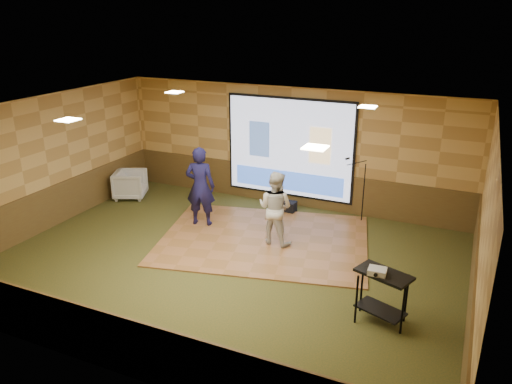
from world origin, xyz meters
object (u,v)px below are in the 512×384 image
at_px(projector, 377,271).
at_px(banquet_chair, 130,184).
at_px(player_right, 275,208).
at_px(duffel_bag, 287,207).
at_px(dance_floor, 264,239).
at_px(av_table, 382,289).
at_px(player_left, 200,186).
at_px(mic_stand, 360,202).
at_px(projector_screen, 289,149).

relative_size(projector, banquet_chair, 0.34).
bearing_deg(player_right, duffel_bag, -71.39).
distance_m(dance_floor, av_table, 3.58).
height_order(projector, duffel_bag, projector).
bearing_deg(dance_floor, av_table, -34.77).
bearing_deg(duffel_bag, player_left, -134.13).
bearing_deg(player_right, banquet_chair, -6.68).
bearing_deg(duffel_bag, mic_stand, 4.90).
bearing_deg(projector_screen, projector, -54.38).
distance_m(dance_floor, player_right, 0.86).
bearing_deg(player_left, player_right, 159.01).
bearing_deg(projector_screen, player_left, -123.61).
height_order(player_left, banquet_chair, player_left).
relative_size(player_left, projector, 6.68).
bearing_deg(dance_floor, banquet_chair, 167.36).
relative_size(projector, duffel_bag, 0.64).
distance_m(projector_screen, dance_floor, 2.67).
bearing_deg(projector_screen, av_table, -53.06).
xyz_separation_m(player_right, av_table, (2.62, -1.95, -0.22)).
height_order(dance_floor, duffel_bag, duffel_bag).
bearing_deg(projector_screen, mic_stand, -9.80).
bearing_deg(player_right, dance_floor, -6.06).
relative_size(dance_floor, projector, 15.96).
bearing_deg(mic_stand, duffel_bag, -166.28).
xyz_separation_m(dance_floor, projector, (2.80, -2.09, 0.92)).
xyz_separation_m(dance_floor, player_left, (-1.65, 0.16, 0.94)).
xyz_separation_m(player_right, banquet_chair, (-4.56, 1.02, -0.46)).
height_order(projector_screen, mic_stand, projector_screen).
distance_m(dance_floor, projector, 3.62).
relative_size(dance_floor, duffel_bag, 10.15).
relative_size(banquet_chair, duffel_bag, 1.86).
height_order(player_left, mic_stand, player_left).
height_order(mic_stand, banquet_chair, mic_stand).
bearing_deg(av_table, mic_stand, 107.76).
bearing_deg(projector, duffel_bag, 124.65).
distance_m(projector_screen, player_left, 2.53).
xyz_separation_m(dance_floor, av_table, (2.90, -2.01, 0.60)).
xyz_separation_m(projector, mic_stand, (-1.16, 3.98, -0.45)).
bearing_deg(banquet_chair, projector_screen, -96.53).
xyz_separation_m(projector, duffel_bag, (-2.93, 3.82, -0.80)).
distance_m(av_table, mic_stand, 4.09).
bearing_deg(mic_stand, dance_floor, -122.35).
xyz_separation_m(projector_screen, mic_stand, (1.93, -0.33, -0.98)).
distance_m(banquet_chair, duffel_bag, 4.24).
distance_m(projector_screen, av_table, 5.36).
bearing_deg(projector, mic_stand, 103.39).
height_order(dance_floor, player_right, player_right).
distance_m(player_left, projector, 4.99).
distance_m(dance_floor, player_left, 1.91).
bearing_deg(banquet_chair, av_table, -136.48).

